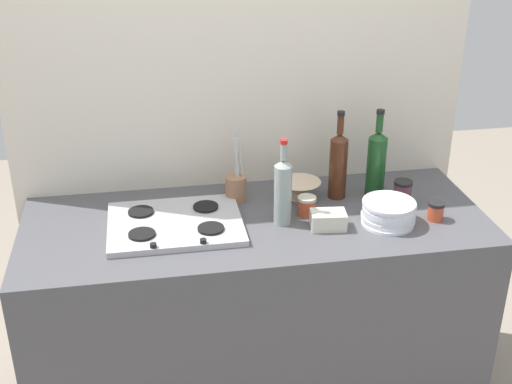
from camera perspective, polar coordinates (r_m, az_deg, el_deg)
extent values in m
cube|color=#4C4C51|center=(2.87, 0.00, -10.29)|extent=(1.80, 0.70, 0.90)
cube|color=beige|center=(2.86, -1.32, 6.25)|extent=(1.90, 0.06, 2.37)
cube|color=#B2B2B7|center=(2.59, -6.80, -2.67)|extent=(0.51, 0.40, 0.02)
cylinder|color=black|center=(2.51, -9.57, -3.51)|extent=(0.10, 0.10, 0.01)
cylinder|color=black|center=(2.52, -3.81, -3.07)|extent=(0.10, 0.10, 0.01)
cylinder|color=black|center=(2.67, -9.65, -1.65)|extent=(0.10, 0.10, 0.01)
cylinder|color=black|center=(2.67, -4.25, -1.24)|extent=(0.10, 0.10, 0.01)
cylinder|color=black|center=(2.42, -8.63, -4.46)|extent=(0.02, 0.02, 0.02)
cylinder|color=black|center=(2.43, -4.46, -4.13)|extent=(0.02, 0.02, 0.02)
cylinder|color=white|center=(2.65, 11.00, -2.50)|extent=(0.20, 0.20, 0.01)
cylinder|color=white|center=(2.65, 11.06, -2.25)|extent=(0.20, 0.20, 0.01)
cylinder|color=white|center=(2.64, 10.98, -2.00)|extent=(0.20, 0.20, 0.01)
cylinder|color=white|center=(2.64, 11.11, -1.80)|extent=(0.20, 0.20, 0.01)
cylinder|color=white|center=(2.63, 11.11, -1.59)|extent=(0.20, 0.20, 0.01)
cylinder|color=white|center=(2.63, 11.13, -1.36)|extent=(0.20, 0.20, 0.01)
cylinder|color=white|center=(2.63, 11.16, -1.10)|extent=(0.20, 0.20, 0.01)
cylinder|color=white|center=(2.62, 11.12, -0.92)|extent=(0.20, 0.20, 0.01)
cylinder|color=gray|center=(2.56, 2.27, -0.24)|extent=(0.07, 0.07, 0.24)
cone|color=gray|center=(2.50, 2.32, 2.44)|extent=(0.07, 0.07, 0.02)
cylinder|color=gray|center=(2.49, 2.34, 3.38)|extent=(0.02, 0.02, 0.06)
cylinder|color=#B21E1E|center=(2.47, 2.36, 4.24)|extent=(0.03, 0.03, 0.02)
cylinder|color=#19471E|center=(2.82, 10.05, 2.09)|extent=(0.08, 0.08, 0.25)
cone|color=#19471E|center=(2.77, 10.27, 4.74)|extent=(0.08, 0.08, 0.03)
cylinder|color=#19471E|center=(2.75, 10.35, 5.74)|extent=(0.03, 0.03, 0.08)
cylinder|color=black|center=(2.73, 10.43, 6.64)|extent=(0.03, 0.03, 0.02)
cylinder|color=#472314|center=(2.78, 6.90, 1.95)|extent=(0.07, 0.07, 0.25)
cone|color=#472314|center=(2.73, 7.05, 4.62)|extent=(0.07, 0.07, 0.03)
cylinder|color=#472314|center=(2.71, 7.11, 5.64)|extent=(0.03, 0.03, 0.08)
cylinder|color=black|center=(2.69, 7.17, 6.57)|extent=(0.03, 0.03, 0.02)
cylinder|color=beige|center=(2.80, 3.63, -0.44)|extent=(0.08, 0.08, 0.01)
cone|color=beige|center=(2.78, 3.66, 0.27)|extent=(0.18, 0.18, 0.07)
cube|color=silver|center=(2.57, 6.08, -2.36)|extent=(0.14, 0.10, 0.07)
cylinder|color=#996B4C|center=(2.76, -1.70, 0.33)|extent=(0.09, 0.09, 0.11)
cylinder|color=#B7B7B2|center=(2.73, -1.63, 2.30)|extent=(0.02, 0.02, 0.22)
cylinder|color=#B7B7B2|center=(2.72, -1.60, 2.25)|extent=(0.02, 0.04, 0.22)
cylinder|color=#B7B7B2|center=(2.73, -1.32, 2.65)|extent=(0.04, 0.02, 0.26)
cylinder|color=#C64C2D|center=(2.71, 14.85, -1.67)|extent=(0.06, 0.06, 0.06)
cylinder|color=black|center=(2.69, 14.93, -0.97)|extent=(0.06, 0.06, 0.01)
cylinder|color=#66384C|center=(2.79, 12.19, -0.16)|extent=(0.07, 0.07, 0.09)
cylinder|color=black|center=(2.77, 12.28, 0.78)|extent=(0.07, 0.07, 0.01)
cylinder|color=#C64C2D|center=(2.66, 4.29, -1.28)|extent=(0.07, 0.07, 0.06)
cylinder|color=beige|center=(2.65, 4.31, -0.55)|extent=(0.07, 0.07, 0.01)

